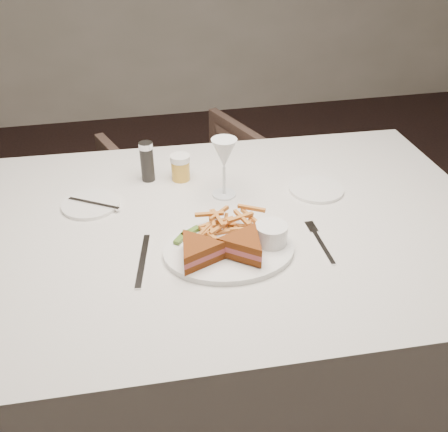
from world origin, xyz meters
TOP-DOWN VIEW (x-y plane):
  - ground at (0.00, 0.00)m, footprint 5.00×5.00m
  - table at (-0.32, -0.19)m, footprint 1.52×1.05m
  - chair_far at (-0.27, 0.69)m, footprint 0.80×0.77m
  - table_setting at (-0.33, -0.23)m, footprint 0.81×0.63m

SIDE VIEW (x-z plane):
  - ground at x=0.00m, z-range 0.00..0.00m
  - chair_far at x=-0.27m, z-range 0.00..0.66m
  - table at x=-0.32m, z-range 0.00..0.75m
  - table_setting at x=-0.33m, z-range 0.70..0.88m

